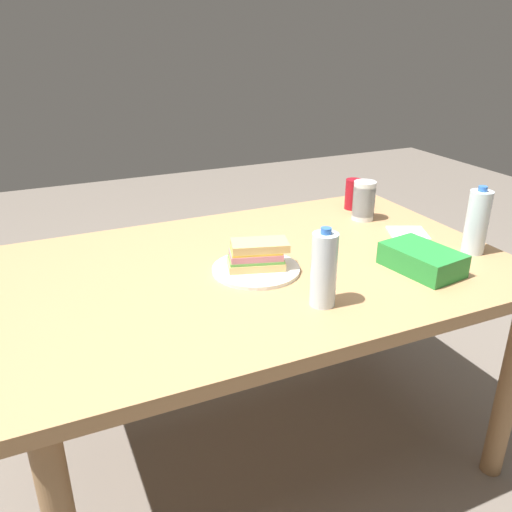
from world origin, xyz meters
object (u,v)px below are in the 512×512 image
object	(u,v)px
soda_can_red	(353,194)
water_bottle_spare	(477,222)
sandwich	(257,255)
plastic_cup_stack	(364,201)
water_bottle_tall	(324,269)
paper_plate	(256,269)
chip_bag	(422,259)
dining_table	(262,289)

from	to	relation	value
soda_can_red	water_bottle_spare	bearing A→B (deg)	-79.32
sandwich	plastic_cup_stack	xyz separation A→B (m)	(0.57, 0.26, 0.02)
sandwich	soda_can_red	distance (m)	0.72
sandwich	water_bottle_tall	bearing A→B (deg)	-75.00
paper_plate	chip_bag	bearing A→B (deg)	-23.53
dining_table	sandwich	world-z (taller)	sandwich
soda_can_red	plastic_cup_stack	size ratio (longest dim) A/B	0.82
dining_table	soda_can_red	world-z (taller)	soda_can_red
sandwich	soda_can_red	world-z (taller)	soda_can_red
water_bottle_spare	water_bottle_tall	bearing A→B (deg)	-170.80
dining_table	plastic_cup_stack	bearing A→B (deg)	22.63
plastic_cup_stack	sandwich	bearing A→B (deg)	-155.34
sandwich	plastic_cup_stack	size ratio (longest dim) A/B	1.35
dining_table	plastic_cup_stack	xyz separation A→B (m)	(0.53, 0.22, 0.16)
plastic_cup_stack	chip_bag	bearing A→B (deg)	-103.22
soda_can_red	paper_plate	bearing A→B (deg)	-147.62
dining_table	soda_can_red	distance (m)	0.68
plastic_cup_stack	water_bottle_spare	bearing A→B (deg)	-71.60
dining_table	water_bottle_spare	size ratio (longest dim) A/B	6.88
sandwich	soda_can_red	xyz separation A→B (m)	(0.60, 0.38, 0.01)
paper_plate	chip_bag	distance (m)	0.50
paper_plate	chip_bag	size ratio (longest dim) A/B	1.16
soda_can_red	plastic_cup_stack	xyz separation A→B (m)	(-0.04, -0.12, 0.01)
paper_plate	soda_can_red	world-z (taller)	soda_can_red
sandwich	soda_can_red	size ratio (longest dim) A/B	1.65
paper_plate	sandwich	distance (m)	0.05
water_bottle_tall	water_bottle_spare	world-z (taller)	water_bottle_spare
dining_table	soda_can_red	size ratio (longest dim) A/B	12.65
paper_plate	plastic_cup_stack	distance (m)	0.63
dining_table	paper_plate	bearing A→B (deg)	-135.46
dining_table	chip_bag	bearing A→B (deg)	-29.76
soda_can_red	water_bottle_tall	xyz separation A→B (m)	(-0.53, -0.65, 0.04)
soda_can_red	dining_table	bearing A→B (deg)	-148.65
plastic_cup_stack	water_bottle_tall	bearing A→B (deg)	-133.42
paper_plate	soda_can_red	bearing A→B (deg)	32.38
water_bottle_spare	dining_table	bearing A→B (deg)	163.38
paper_plate	water_bottle_tall	world-z (taller)	water_bottle_tall
soda_can_red	water_bottle_tall	distance (m)	0.84
soda_can_red	water_bottle_tall	size ratio (longest dim) A/B	0.56
sandwich	plastic_cup_stack	distance (m)	0.62
paper_plate	sandwich	size ratio (longest dim) A/B	1.32
paper_plate	sandwich	world-z (taller)	sandwich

